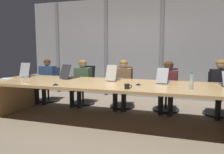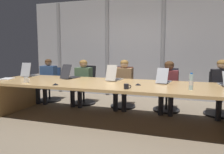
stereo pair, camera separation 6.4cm
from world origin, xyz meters
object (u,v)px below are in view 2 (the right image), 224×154
Objects in this scene: laptop_center at (114,77)px; conference_mic_middle at (55,84)px; person_center at (123,81)px; office_chair_left_end at (50,88)px; coffee_mug_far at (26,80)px; conference_mic_left_side at (138,84)px; office_chair_right_mid at (167,95)px; person_right_end at (222,85)px; office_chair_right_end at (219,99)px; coffee_mug_near at (127,86)px; spiral_notepad at (7,79)px; person_left_end at (47,78)px; laptop_left_mid at (70,76)px; office_chair_center at (123,92)px; person_left_mid at (82,79)px; laptop_left_end at (30,74)px; office_chair_left_mid at (85,90)px; water_bottle_primary at (191,82)px; laptop_right_mid at (164,80)px.

conference_mic_middle is (-0.83, -0.92, -0.05)m from laptop_center.
office_chair_left_end is at bearing -94.78° from person_center.
coffee_mug_far reaches higher than conference_mic_left_side.
office_chair_right_mid is 0.81× the size of person_right_end.
office_chair_right_end reaches higher than coffee_mug_near.
person_left_end is at bearing 62.12° from spiral_notepad.
laptop_left_mid is 0.52× the size of office_chair_center.
person_center is 10.40× the size of conference_mic_middle.
laptop_left_end is at bearing -57.85° from person_left_mid.
laptop_center is 1.39m from office_chair_left_mid.
laptop_center is at bearing 63.07° from person_left_mid.
water_bottle_primary is at bearing -103.90° from laptop_left_end.
person_left_mid reaches higher than water_bottle_primary.
laptop_left_end is at bearing 144.42° from conference_mic_middle.
office_chair_left_mid is at bearing 143.55° from conference_mic_left_side.
office_chair_right_end is (1.08, 0.77, -0.47)m from laptop_right_mid.
office_chair_right_mid is 1.16m from person_right_end.
laptop_center reaches higher than office_chair_center.
office_chair_center is 0.82× the size of person_right_end.
laptop_left_end reaches higher than office_chair_right_mid.
office_chair_right_mid is 1.05m from person_center.
coffee_mug_far is (-0.49, -1.59, 0.44)m from office_chair_left_mid.
person_center is at bearing -77.67° from office_chair_right_mid.
spiral_notepad is (-4.37, -1.32, 0.42)m from office_chair_right_end.
laptop_center is 0.40× the size of person_right_end.
person_center is 4.15× the size of water_bottle_primary.
conference_mic_left_side is (0.62, -1.22, 0.41)m from office_chair_center.
office_chair_right_end is at bearing 92.99° from office_chair_right_mid.
laptop_left_end reaches higher than laptop_center.
coffee_mug_far is at bearing -73.95° from person_right_end.
person_left_end is at bearing -93.67° from office_chair_center.
coffee_mug_far is at bearing 177.99° from coffee_mug_near.
laptop_left_mid is 1.38m from office_chair_left_end.
person_left_end is 0.96× the size of person_right_end.
office_chair_center is at bearing -47.84° from laptop_left_mid.
laptop_right_mid is 0.50× the size of office_chair_left_mid.
laptop_left_end reaches higher than office_chair_left_end.
office_chair_center is (1.02, 0.76, -0.45)m from laptop_left_mid.
person_left_mid is at bearing 80.99° from laptop_right_mid.
laptop_right_mid is 3.77× the size of coffee_mug_far.
office_chair_center is 7.61× the size of coffee_mug_near.
laptop_left_mid is 1.04m from laptop_center.
coffee_mug_near is (0.48, -1.51, 0.14)m from person_center.
office_chair_right_mid is 7.58× the size of coffee_mug_near.
person_left_end reaches higher than laptop_left_end.
laptop_left_end is at bearing -78.45° from office_chair_center.
conference_mic_middle is (-1.84, -1.69, 0.41)m from office_chair_right_mid.
conference_mic_middle is (-2.92, -1.69, 0.43)m from office_chair_right_end.
office_chair_left_end is 0.92× the size of office_chair_left_mid.
coffee_mug_far is at bearing 172.38° from conference_mic_middle.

